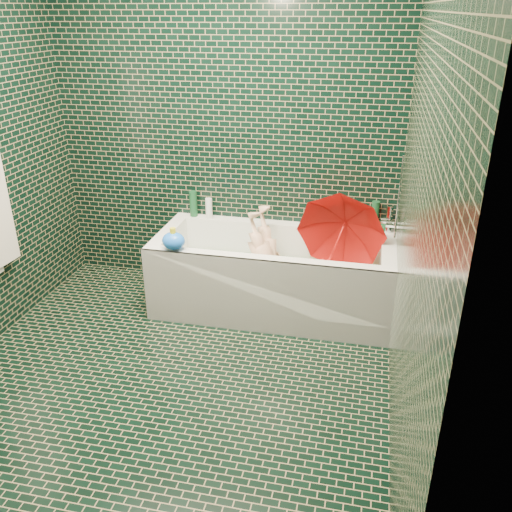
% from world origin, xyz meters
% --- Properties ---
extents(floor, '(2.80, 2.80, 0.00)m').
position_xyz_m(floor, '(0.00, 0.00, 0.00)').
color(floor, black).
rests_on(floor, ground).
extents(wall_back, '(2.80, 0.00, 2.80)m').
position_xyz_m(wall_back, '(0.00, 1.40, 1.25)').
color(wall_back, black).
rests_on(wall_back, floor).
extents(wall_right, '(0.00, 2.80, 2.80)m').
position_xyz_m(wall_right, '(1.30, 0.00, 1.25)').
color(wall_right, black).
rests_on(wall_right, floor).
extents(bathtub, '(1.70, 0.75, 0.55)m').
position_xyz_m(bathtub, '(0.45, 1.01, 0.21)').
color(bathtub, white).
rests_on(bathtub, floor).
extents(bath_mat, '(1.35, 0.47, 0.01)m').
position_xyz_m(bath_mat, '(0.45, 1.02, 0.16)').
color(bath_mat, green).
rests_on(bath_mat, bathtub).
extents(water, '(1.48, 0.53, 0.00)m').
position_xyz_m(water, '(0.45, 1.02, 0.30)').
color(water, silver).
rests_on(water, bathtub).
extents(faucet, '(0.18, 0.19, 0.55)m').
position_xyz_m(faucet, '(1.26, 1.02, 0.77)').
color(faucet, silver).
rests_on(faucet, wall_right).
extents(child, '(0.96, 0.61, 0.38)m').
position_xyz_m(child, '(0.40, 1.05, 0.31)').
color(child, '#DAA988').
rests_on(child, bathtub).
extents(umbrella, '(0.85, 0.77, 0.84)m').
position_xyz_m(umbrella, '(0.90, 1.02, 0.58)').
color(umbrella, red).
rests_on(umbrella, bathtub).
extents(soap_bottle_a, '(0.13, 0.13, 0.26)m').
position_xyz_m(soap_bottle_a, '(1.18, 1.35, 0.55)').
color(soap_bottle_a, white).
rests_on(soap_bottle_a, bathtub).
extents(soap_bottle_b, '(0.10, 0.10, 0.18)m').
position_xyz_m(soap_bottle_b, '(1.20, 1.36, 0.55)').
color(soap_bottle_b, '#431C6A').
rests_on(soap_bottle_b, bathtub).
extents(soap_bottle_c, '(0.14, 0.14, 0.18)m').
position_xyz_m(soap_bottle_c, '(1.18, 1.32, 0.55)').
color(soap_bottle_c, '#144625').
rests_on(soap_bottle_c, bathtub).
extents(bottle_right_tall, '(0.06, 0.06, 0.22)m').
position_xyz_m(bottle_right_tall, '(1.14, 1.36, 0.66)').
color(bottle_right_tall, '#144625').
rests_on(bottle_right_tall, bathtub).
extents(bottle_right_pump, '(0.06, 0.06, 0.20)m').
position_xyz_m(bottle_right_pump, '(1.24, 1.33, 0.65)').
color(bottle_right_pump, silver).
rests_on(bottle_right_pump, bathtub).
extents(bottle_left_tall, '(0.07, 0.07, 0.20)m').
position_xyz_m(bottle_left_tall, '(-0.25, 1.35, 0.65)').
color(bottle_left_tall, '#144625').
rests_on(bottle_left_tall, bathtub).
extents(bottle_left_short, '(0.06, 0.06, 0.16)m').
position_xyz_m(bottle_left_short, '(-0.12, 1.33, 0.63)').
color(bottle_left_short, white).
rests_on(bottle_left_short, bathtub).
extents(rubber_duck, '(0.13, 0.09, 0.10)m').
position_xyz_m(rubber_duck, '(1.04, 1.36, 0.60)').
color(rubber_duck, yellow).
rests_on(rubber_duck, bathtub).
extents(bath_toy, '(0.19, 0.18, 0.15)m').
position_xyz_m(bath_toy, '(-0.18, 0.69, 0.62)').
color(bath_toy, blue).
rests_on(bath_toy, bathtub).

